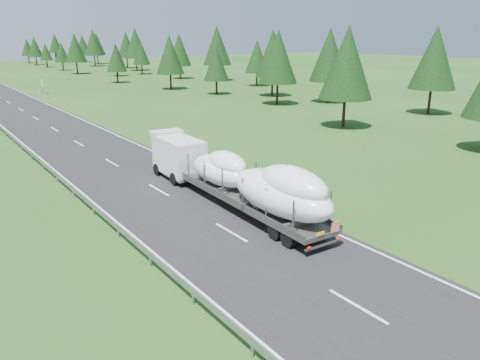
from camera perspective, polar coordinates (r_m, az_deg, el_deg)
ground at (r=20.03m, az=14.15°, el=-14.75°), size 400.00×400.00×0.00m
highway_sign at (r=93.33m, az=-22.99°, el=10.70°), size 0.08×0.90×2.60m
tree_line_right at (r=109.38m, az=-6.81°, el=15.37°), size 28.30×243.96×12.36m
boat_truck at (r=28.85m, az=-0.10°, el=0.39°), size 3.21×18.37×3.85m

